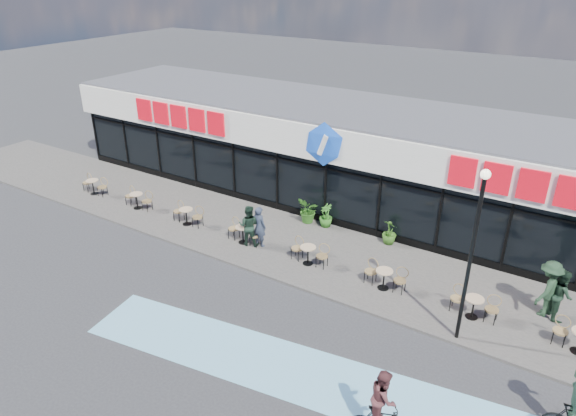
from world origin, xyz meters
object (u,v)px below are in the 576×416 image
Objects in this scene: pedestrian_a at (548,289)px; cyclist_a at (382,409)px; bistro_set_0 at (94,185)px; potted_plant_right at (326,215)px; patron_right at (249,225)px; lamp_post at (473,245)px; pedestrian_b at (561,294)px; potted_plant_mid at (390,232)px; patron_left at (259,226)px; potted_plant_left at (308,211)px.

pedestrian_a is 7.74m from cyclist_a.
cyclist_a is at bearing -18.44° from bistro_set_0.
potted_plant_right is 3.63m from patron_right.
pedestrian_b is at bearing 48.44° from lamp_post.
potted_plant_right is at bearing -178.96° from potted_plant_mid.
bistro_set_0 is 9.98m from patron_left.
pedestrian_b reaches higher than potted_plant_mid.
potted_plant_mid is at bearing 1.04° from potted_plant_right.
potted_plant_mid is at bearing 2.50° from potted_plant_left.
potted_plant_left is 11.39m from cyclist_a.
lamp_post reaches higher than pedestrian_a.
patron_right is at bearing 144.56° from cyclist_a.
patron_left is 1.00× the size of patron_right.
pedestrian_a is (6.08, -1.73, 0.47)m from potted_plant_mid.
patron_right is (-1.06, -2.97, 0.31)m from potted_plant_left.
cyclist_a reaches higher than patron_left.
potted_plant_mid is 2.92m from potted_plant_right.
patron_left is (-0.66, -2.80, 0.30)m from potted_plant_left.
lamp_post is 2.82× the size of pedestrian_a.
pedestrian_a reaches higher than cyclist_a.
lamp_post reaches higher than bistro_set_0.
pedestrian_a reaches higher than potted_plant_right.
potted_plant_left is 0.64× the size of pedestrian_b.
potted_plant_left is at bearing 151.39° from lamp_post.
potted_plant_mid is at bearing 51.40° from pedestrian_b.
cyclist_a reaches higher than patron_right.
potted_plant_right is 0.51× the size of cyclist_a.
potted_plant_left is 2.89m from patron_left.
pedestrian_b is (0.38, 0.07, -0.11)m from pedestrian_a.
potted_plant_left is (10.63, 2.90, 0.11)m from bistro_set_0.
bistro_set_0 is 11.02m from potted_plant_left.
pedestrian_a is at bearing 3.73° from bistro_set_0.
patron_right is at bearing -0.45° from bistro_set_0.
potted_plant_left is 0.83m from potted_plant_right.
bistro_set_0 is at bearing 6.51° from patron_left.
pedestrian_b is (9.38, -1.61, 0.35)m from potted_plant_right.
cyclist_a is at bearing -2.42° from pedestrian_a.
lamp_post is at bearing -4.17° from bistro_set_0.
potted_plant_left is 1.09× the size of potted_plant_mid.
pedestrian_b reaches higher than patron_right.
patron_right is at bearing -109.62° from potted_plant_left.
pedestrian_a is 0.96× the size of cyclist_a.
bistro_set_0 is at bearing -68.73° from pedestrian_a.
patron_left is at bearing 142.38° from cyclist_a.
pedestrian_a is at bearing -10.56° from potted_plant_right.
pedestrian_a is at bearing -167.37° from patron_left.
lamp_post is 4.94× the size of potted_plant_left.
pedestrian_a reaches higher than bistro_set_0.
pedestrian_a is at bearing 166.67° from patron_right.
pedestrian_a is 1.13× the size of pedestrian_b.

